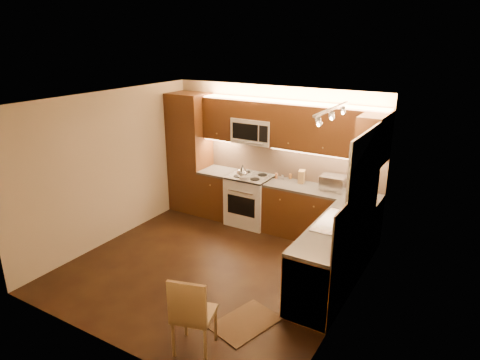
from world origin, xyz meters
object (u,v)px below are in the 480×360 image
Objects in this scene: knife_block at (302,177)px; dining_chair at (194,312)px; microwave at (254,131)px; soap_bottle at (363,207)px; stove at (250,200)px; sink at (339,218)px; toaster_oven at (333,183)px; kettle at (242,172)px.

knife_block is 3.45m from dining_chair.
microwave reaches higher than soap_bottle.
sink is (2.00, -1.12, 0.52)m from stove.
knife_block is at bearing 173.25° from toaster_oven.
microwave reaches higher than dining_chair.
sink is at bearing -32.21° from microwave.
soap_bottle reaches higher than stove.
microwave is at bearing 169.22° from knife_block.
knife_block is (-0.58, 0.06, -0.01)m from toaster_oven.
toaster_oven is 2.31× the size of soap_bottle.
microwave is 1.65m from toaster_oven.
soap_bottle is (0.70, -0.71, -0.03)m from toaster_oven.
microwave is 0.80× the size of dining_chair.
kettle is at bearing -111.56° from stove.
soap_bottle is at bearing -30.21° from kettle.
stove is 4.16× the size of knife_block.
microwave is 2.42m from soap_bottle.
microwave is at bearing 90.00° from stove.
stove is at bearing 48.94° from kettle.
soap_bottle is (0.19, 0.53, 0.01)m from sink.
soap_bottle reaches higher than sink.
microwave is 0.75m from kettle.
stove is 1.07× the size of sink.
kettle reaches higher than soap_bottle.
microwave is 3.44× the size of knife_block.
sink is at bearing -68.90° from toaster_oven.
microwave is at bearing 178.16° from toaster_oven.
microwave is 1.91× the size of toaster_oven.
stove is at bearing -176.68° from toaster_oven.
stove is 2.32× the size of toaster_oven.
toaster_oven is at bearing 4.37° from stove.
toaster_oven is 0.42× the size of dining_chair.
kettle is at bearing -173.84° from knife_block.
toaster_oven reaches higher than soap_bottle.
kettle reaches higher than dining_chair.
toaster_oven is at bearing -0.80° from microwave.
stove is 1.27m from microwave.
knife_block reaches higher than soap_bottle.
knife_block is at bearing 2.33° from microwave.
stove is at bearing 92.92° from dining_chair.
toaster_oven is at bearing 67.40° from dining_chair.
kettle is 1.04× the size of knife_block.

